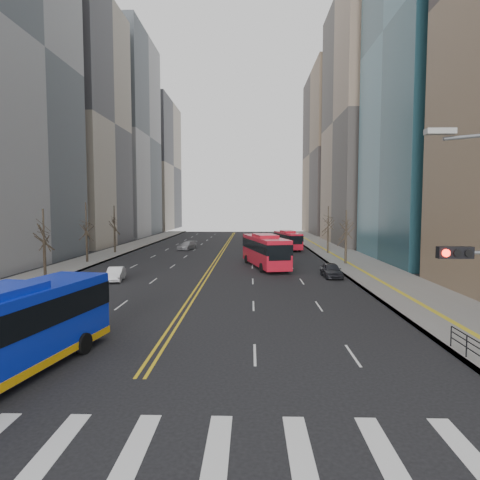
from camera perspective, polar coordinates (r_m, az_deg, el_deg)
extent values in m
plane|color=black|center=(14.32, -18.84, -24.83)|extent=(220.00, 220.00, 0.00)
cube|color=slate|center=(58.58, 14.26, -2.48)|extent=(7.00, 130.00, 0.15)
cube|color=slate|center=(60.85, -18.78, -2.33)|extent=(5.00, 130.00, 0.15)
cube|color=silver|center=(14.73, -23.57, -24.06)|extent=(0.70, 4.00, 0.01)
cube|color=silver|center=(13.99, -13.81, -25.44)|extent=(0.70, 4.00, 0.01)
cube|color=silver|center=(13.63, -3.06, -26.19)|extent=(0.70, 4.00, 0.01)
cube|color=silver|center=(13.67, 8.01, -26.13)|extent=(0.70, 4.00, 0.01)
cube|color=silver|center=(14.11, 18.61, -25.27)|extent=(0.70, 4.00, 0.01)
cube|color=silver|center=(14.92, 28.13, -23.83)|extent=(0.70, 4.00, 0.01)
cube|color=gold|center=(67.22, -2.58, -1.54)|extent=(0.15, 100.00, 0.01)
cube|color=gold|center=(67.19, -2.24, -1.54)|extent=(0.15, 100.00, 0.01)
cube|color=#A09381|center=(86.74, -23.49, 14.03)|extent=(22.00, 22.00, 44.00)
cube|color=#959597|center=(111.55, -17.05, 12.99)|extent=(20.00, 26.00, 48.00)
cube|color=#2D5865|center=(65.51, 27.68, 23.58)|extent=(20.00, 22.00, 58.00)
cube|color=#86715D|center=(88.02, 18.89, 14.67)|extent=(20.00, 26.00, 46.00)
cube|color=#A09381|center=(141.35, -12.46, 9.58)|extent=(18.00, 30.00, 40.00)
cube|color=brown|center=(118.13, 13.65, 11.10)|extent=(18.00, 30.00, 42.00)
cube|color=black|center=(15.23, 26.73, -1.50)|extent=(1.10, 0.28, 0.38)
cylinder|color=#FF190C|center=(14.94, 25.77, -1.58)|extent=(0.24, 0.08, 0.24)
cylinder|color=black|center=(15.09, 26.98, -1.56)|extent=(0.24, 0.08, 0.24)
cylinder|color=black|center=(15.24, 28.17, -1.55)|extent=(0.24, 0.08, 0.24)
cube|color=#999993|center=(15.10, 25.12, 12.97)|extent=(0.90, 0.35, 0.18)
cylinder|color=black|center=(22.46, 27.96, -12.40)|extent=(0.06, 0.06, 1.00)
cylinder|color=black|center=(23.75, 26.32, -11.43)|extent=(0.06, 0.06, 1.00)
cylinder|color=black|center=(46.74, -24.60, -2.33)|extent=(0.28, 0.28, 3.60)
cylinder|color=black|center=(56.76, -19.74, -0.87)|extent=(0.28, 0.28, 4.00)
cylinder|color=black|center=(67.10, -16.36, -0.10)|extent=(0.28, 0.28, 3.80)
cylinder|color=black|center=(53.22, 13.92, -1.34)|extent=(0.28, 0.28, 3.50)
cylinder|color=black|center=(64.93, 11.63, -0.18)|extent=(0.28, 0.28, 3.75)
cylinder|color=black|center=(23.62, -25.87, -11.88)|extent=(0.48, 1.04, 1.00)
cylinder|color=black|center=(22.09, -20.07, -12.83)|extent=(0.48, 1.04, 1.00)
cube|color=red|center=(49.62, 3.36, -1.41)|extent=(5.34, 12.42, 3.17)
cube|color=black|center=(49.57, 3.36, -0.72)|extent=(5.40, 12.46, 1.13)
cube|color=red|center=(49.48, 3.36, 0.54)|extent=(3.08, 4.62, 0.40)
cylinder|color=black|center=(45.73, 2.90, -3.72)|extent=(0.51, 1.04, 1.00)
cylinder|color=black|center=(46.47, 6.20, -3.61)|extent=(0.51, 1.04, 1.00)
cylinder|color=black|center=(53.22, 0.86, -2.57)|extent=(0.51, 1.04, 1.00)
cylinder|color=black|center=(53.86, 3.73, -2.49)|extent=(0.51, 1.04, 1.00)
cube|color=red|center=(70.72, 6.37, 0.02)|extent=(4.02, 9.96, 2.48)
cube|color=black|center=(70.68, 6.38, 0.43)|extent=(4.09, 9.99, 0.90)
cube|color=red|center=(70.63, 6.38, 1.10)|extent=(2.38, 3.68, 0.40)
cylinder|color=black|center=(67.53, 6.19, -1.11)|extent=(0.49, 1.04, 1.00)
cylinder|color=black|center=(68.16, 7.98, -1.08)|extent=(0.49, 1.04, 1.00)
cylinder|color=black|center=(73.51, 4.87, -0.66)|extent=(0.49, 1.04, 1.00)
cylinder|color=black|center=(74.09, 6.53, -0.63)|extent=(0.49, 1.04, 1.00)
imported|color=silver|center=(42.19, -16.25, -4.37)|extent=(1.90, 4.07, 1.29)
imported|color=black|center=(43.41, 12.07, -3.95)|extent=(1.83, 4.28, 1.44)
imported|color=gray|center=(70.59, -7.07, -0.74)|extent=(3.20, 5.02, 1.35)
imported|color=black|center=(95.68, 3.84, 0.60)|extent=(2.29, 4.65, 1.27)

